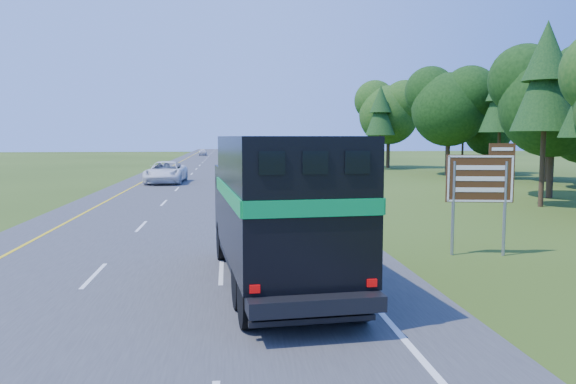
# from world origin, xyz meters

# --- Properties ---
(road) EXTENTS (15.00, 260.00, 0.04)m
(road) POSITION_xyz_m (0.00, 50.00, 0.02)
(road) COLOR #38383A
(road) RESTS_ON ground
(lane_markings) EXTENTS (11.15, 260.00, 0.01)m
(lane_markings) POSITION_xyz_m (0.00, 50.00, 0.04)
(lane_markings) COLOR yellow
(lane_markings) RESTS_ON road
(horse_truck) EXTENTS (3.56, 9.27, 4.02)m
(horse_truck) POSITION_xyz_m (3.39, 9.24, 2.19)
(horse_truck) COLOR black
(horse_truck) RESTS_ON road
(white_suv) EXTENTS (3.39, 6.86, 1.87)m
(white_suv) POSITION_xyz_m (-3.28, 43.95, 0.98)
(white_suv) COLOR white
(white_suv) RESTS_ON road
(far_car) EXTENTS (1.79, 4.20, 1.42)m
(far_car) POSITION_xyz_m (-3.26, 116.26, 0.75)
(far_car) COLOR silver
(far_car) RESTS_ON road
(exit_sign) EXTENTS (2.24, 0.45, 3.83)m
(exit_sign) POSITION_xyz_m (10.57, 12.64, 2.48)
(exit_sign) COLOR gray
(exit_sign) RESTS_ON ground
(delineator) EXTENTS (0.09, 0.05, 1.15)m
(delineator) POSITION_xyz_m (8.72, 19.38, 0.62)
(delineator) COLOR #F4580C
(delineator) RESTS_ON ground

